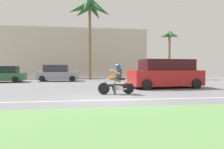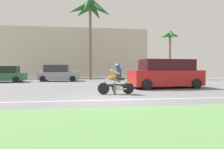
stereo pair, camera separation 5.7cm
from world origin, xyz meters
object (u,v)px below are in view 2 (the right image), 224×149
(parked_car_0, at_px, (1,75))
(palm_tree_1, at_px, (90,11))
(palm_tree_0, at_px, (170,39))
(motorcyclist, at_px, (116,81))
(parked_car_1, at_px, (58,74))
(suv_nearby, at_px, (166,74))

(parked_car_0, bearing_deg, palm_tree_1, 19.92)
(palm_tree_1, bearing_deg, palm_tree_0, 0.47)
(motorcyclist, xyz_separation_m, parked_car_1, (-4.15, 11.04, 0.10))
(motorcyclist, distance_m, parked_car_0, 13.69)
(motorcyclist, relative_size, palm_tree_0, 0.32)
(parked_car_1, distance_m, palm_tree_1, 8.05)
(suv_nearby, relative_size, palm_tree_1, 0.54)
(motorcyclist, relative_size, palm_tree_1, 0.20)
(motorcyclist, relative_size, suv_nearby, 0.37)
(parked_car_1, distance_m, palm_tree_0, 13.64)
(parked_car_0, bearing_deg, motorcyclist, -47.59)
(palm_tree_0, bearing_deg, parked_car_0, -170.11)
(parked_car_0, xyz_separation_m, palm_tree_0, (17.92, 3.12, 4.11))
(motorcyclist, height_order, palm_tree_1, palm_tree_1)
(parked_car_0, relative_size, palm_tree_1, 0.49)
(motorcyclist, bearing_deg, parked_car_0, 132.41)
(parked_car_1, xyz_separation_m, palm_tree_0, (12.84, 2.20, 4.06))
(motorcyclist, distance_m, palm_tree_0, 16.37)
(motorcyclist, relative_size, parked_car_0, 0.41)
(motorcyclist, height_order, palm_tree_0, palm_tree_0)
(palm_tree_0, relative_size, palm_tree_1, 0.63)
(suv_nearby, bearing_deg, palm_tree_1, 113.87)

